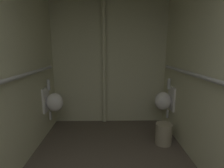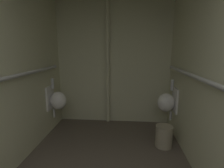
{
  "view_description": "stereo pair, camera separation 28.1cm",
  "coord_description": "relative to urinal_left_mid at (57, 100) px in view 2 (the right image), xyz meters",
  "views": [
    {
      "loc": [
        -0.01,
        0.07,
        1.55
      ],
      "look_at": [
        0.04,
        2.82,
        0.99
      ],
      "focal_mm": 27.58,
      "sensor_mm": 36.0,
      "label": 1
    },
    {
      "loc": [
        0.27,
        0.07,
        1.55
      ],
      "look_at": [
        0.04,
        2.82,
        0.99
      ],
      "focal_mm": 27.58,
      "sensor_mm": 36.0,
      "label": 2
    }
  ],
  "objects": [
    {
      "name": "supply_pipe_left",
      "position": [
        -0.09,
        -1.25,
        0.61
      ],
      "size": [
        0.06,
        2.96,
        0.06
      ],
      "color": "#B2B2B2"
    },
    {
      "name": "standpipe_back_wall",
      "position": [
        0.91,
        0.47,
        0.71
      ],
      "size": [
        0.07,
        0.07,
        2.61
      ],
      "primitive_type": "cylinder",
      "color": "beige",
      "rests_on": "ground"
    },
    {
      "name": "urinal_right_mid",
      "position": [
        2.03,
        0.05,
        0.0
      ],
      "size": [
        0.32,
        0.3,
        0.76
      ],
      "color": "white"
    },
    {
      "name": "waste_bin",
      "position": [
        1.91,
        -0.4,
        -0.44
      ],
      "size": [
        0.27,
        0.27,
        0.35
      ],
      "primitive_type": "cylinder",
      "color": "#9E937A",
      "rests_on": "ground"
    },
    {
      "name": "wall_right",
      "position": [
        2.21,
        -1.26,
        0.71
      ],
      "size": [
        0.06,
        3.74,
        2.66
      ],
      "primitive_type": "cube",
      "color": "beige",
      "rests_on": "ground"
    },
    {
      "name": "urinal_left_mid",
      "position": [
        0.0,
        0.0,
        0.0
      ],
      "size": [
        0.32,
        0.3,
        0.76
      ],
      "color": "white"
    },
    {
      "name": "supply_pipe_right",
      "position": [
        2.12,
        -1.23,
        0.61
      ],
      "size": [
        0.06,
        3.01,
        0.06
      ],
      "color": "#B2B2B2"
    },
    {
      "name": "wall_back",
      "position": [
        1.02,
        0.58,
        0.71
      ],
      "size": [
        2.45,
        0.06,
        2.66
      ],
      "primitive_type": "cube",
      "color": "beige",
      "rests_on": "ground"
    }
  ]
}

